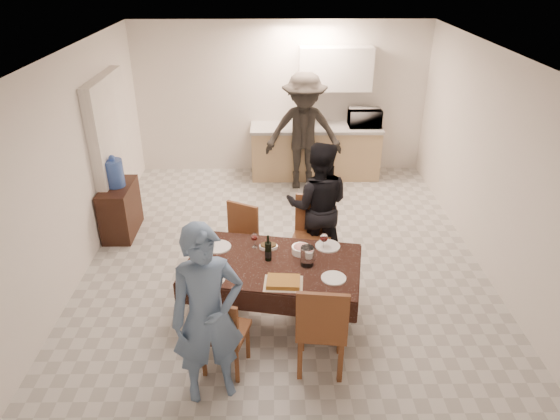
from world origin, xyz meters
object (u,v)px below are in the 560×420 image
at_px(water_jug, 114,173).
at_px(savoury_tart, 283,282).
at_px(wine_bottle, 268,248).
at_px(console, 120,210).
at_px(dining_table, 273,265).
at_px(person_near, 208,316).
at_px(person_far, 318,206).
at_px(person_kitchen, 304,132).
at_px(microwave, 365,118).
at_px(water_pitcher, 307,256).

relative_size(water_jug, savoury_tart, 1.00).
xyz_separation_m(water_jug, wine_bottle, (2.09, -1.80, -0.07)).
distance_m(console, wine_bottle, 2.80).
xyz_separation_m(dining_table, person_near, (-0.55, -1.05, 0.19)).
bearing_deg(person_far, water_jug, -10.18).
height_order(console, person_kitchen, person_kitchen).
relative_size(water_jug, person_far, 0.23).
distance_m(dining_table, microwave, 4.16).
distance_m(console, microwave, 4.26).
bearing_deg(savoury_tart, person_far, 72.53).
bearing_deg(water_jug, console, 0.00).
bearing_deg(person_kitchen, savoury_tart, -96.11).
bearing_deg(person_far, person_near, 68.82).
relative_size(microwave, person_kitchen, 0.28).
bearing_deg(water_jug, microwave, 28.21).
bearing_deg(microwave, person_near, 66.63).
xyz_separation_m(wine_bottle, water_pitcher, (0.40, -0.10, -0.04)).
relative_size(savoury_tart, person_kitchen, 0.20).
bearing_deg(wine_bottle, water_jug, 139.18).
relative_size(dining_table, water_pitcher, 9.27).
height_order(wine_bottle, savoury_tart, wine_bottle).
distance_m(console, person_kitchen, 3.11).
distance_m(dining_table, console, 2.85).
relative_size(wine_bottle, savoury_tart, 0.77).
bearing_deg(person_near, savoury_tart, 29.03).
relative_size(console, water_jug, 2.08).
height_order(savoury_tart, microwave, microwave).
relative_size(water_jug, wine_bottle, 1.30).
xyz_separation_m(savoury_tart, person_far, (0.45, 1.43, 0.10)).
xyz_separation_m(dining_table, savoury_tart, (0.10, -0.38, 0.06)).
bearing_deg(wine_bottle, water_pitcher, -14.04).
bearing_deg(person_near, person_far, 45.52).
distance_m(console, water_pitcher, 3.16).
relative_size(dining_table, microwave, 3.58).
xyz_separation_m(person_far, person_kitchen, (-0.05, 2.34, 0.14)).
distance_m(wine_bottle, microwave, 4.12).
xyz_separation_m(wine_bottle, person_near, (-0.50, -1.10, 0.02)).
bearing_deg(person_near, microwave, 49.79).
distance_m(console, person_near, 3.35).
height_order(dining_table, microwave, microwave).
bearing_deg(wine_bottle, person_kitchen, 80.59).
bearing_deg(dining_table, wine_bottle, 145.54).
bearing_deg(water_jug, person_far, -16.64).
relative_size(person_near, person_kitchen, 0.90).
xyz_separation_m(dining_table, water_pitcher, (0.35, -0.05, 0.14)).
xyz_separation_m(console, wine_bottle, (2.09, -1.80, 0.48)).
distance_m(dining_table, water_pitcher, 0.38).
relative_size(person_far, person_kitchen, 0.85).
bearing_deg(wine_bottle, person_near, -114.44).
bearing_deg(savoury_tart, person_kitchen, 83.89).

